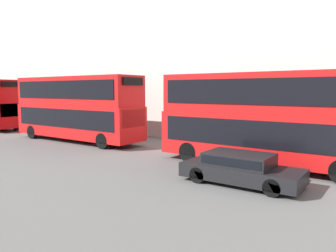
# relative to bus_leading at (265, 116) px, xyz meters

# --- Properties ---
(bus_leading) EXTENTS (2.59, 10.23, 4.45)m
(bus_leading) POSITION_rel_bus_leading_xyz_m (0.00, 0.00, 0.00)
(bus_leading) COLOR red
(bus_leading) RESTS_ON ground
(bus_second_in_queue) EXTENTS (2.59, 10.80, 4.57)m
(bus_second_in_queue) POSITION_rel_bus_leading_xyz_m (-0.00, 13.59, 0.06)
(bus_second_in_queue) COLOR red
(bus_second_in_queue) RESTS_ON ground
(car_dark_sedan) EXTENTS (1.87, 4.61, 1.22)m
(car_dark_sedan) POSITION_rel_bus_leading_xyz_m (-3.40, -0.25, -1.79)
(car_dark_sedan) COLOR black
(car_dark_sedan) RESTS_ON ground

